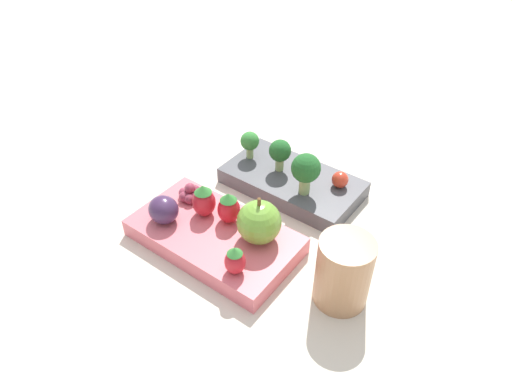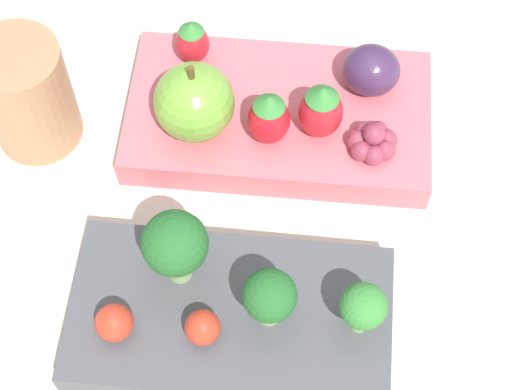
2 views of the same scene
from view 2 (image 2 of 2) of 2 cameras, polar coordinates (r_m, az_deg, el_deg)
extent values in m
plane|color=beige|center=(0.60, 0.63, -2.02)|extent=(4.00, 4.00, 0.00)
cube|color=#4C4C51|center=(0.56, -1.72, -8.26)|extent=(0.21, 0.13, 0.03)
cube|color=#DB6670|center=(0.63, 1.50, 5.21)|extent=(0.23, 0.14, 0.03)
cylinder|color=#93B770|center=(0.55, -5.17, -4.64)|extent=(0.02, 0.02, 0.03)
sphere|color=#236028|center=(0.52, -5.43, -3.23)|extent=(0.04, 0.04, 0.04)
cylinder|color=#93B770|center=(0.54, 0.89, -7.73)|extent=(0.01, 0.01, 0.02)
sphere|color=#236028|center=(0.51, 0.92, -6.72)|extent=(0.03, 0.03, 0.03)
cylinder|color=#93B770|center=(0.54, 6.93, -8.24)|extent=(0.01, 0.01, 0.02)
sphere|color=#388438|center=(0.52, 7.18, -7.37)|extent=(0.03, 0.03, 0.03)
sphere|color=red|center=(0.54, -9.43, -8.40)|extent=(0.02, 0.02, 0.02)
sphere|color=red|center=(0.53, -3.58, -8.81)|extent=(0.02, 0.02, 0.02)
sphere|color=#70A838|center=(0.59, -4.14, 6.18)|extent=(0.06, 0.06, 0.06)
cylinder|color=brown|center=(0.57, -4.34, 8.06)|extent=(0.00, 0.00, 0.01)
ellipsoid|color=red|center=(0.64, -4.26, 10.02)|extent=(0.03, 0.03, 0.03)
cone|color=#388438|center=(0.63, -4.37, 11.08)|extent=(0.02, 0.02, 0.01)
ellipsoid|color=red|center=(0.59, 0.86, 5.01)|extent=(0.03, 0.03, 0.04)
cone|color=#388438|center=(0.58, 0.88, 6.24)|extent=(0.02, 0.02, 0.01)
ellipsoid|color=red|center=(0.60, 4.33, 5.49)|extent=(0.03, 0.03, 0.04)
cone|color=#388438|center=(0.58, 4.47, 6.78)|extent=(0.02, 0.02, 0.01)
ellipsoid|color=#42284C|center=(0.63, 7.69, 8.25)|extent=(0.04, 0.04, 0.04)
sphere|color=#93384C|center=(0.60, 6.80, 3.64)|extent=(0.02, 0.02, 0.02)
sphere|color=#93384C|center=(0.60, 7.06, 2.95)|extent=(0.02, 0.02, 0.02)
sphere|color=#93384C|center=(0.60, 7.86, 2.66)|extent=(0.02, 0.02, 0.02)
sphere|color=#93384C|center=(0.60, 8.58, 2.98)|extent=(0.02, 0.02, 0.02)
sphere|color=#93384C|center=(0.61, 8.68, 3.68)|extent=(0.02, 0.02, 0.02)
sphere|color=#93384C|center=(0.61, 8.09, 4.22)|extent=(0.02, 0.02, 0.02)
sphere|color=#93384C|center=(0.61, 7.26, 4.20)|extent=(0.02, 0.02, 0.02)
sphere|color=#93384C|center=(0.59, 7.88, 4.04)|extent=(0.02, 0.02, 0.02)
cylinder|color=tan|center=(0.63, -15.01, 6.45)|extent=(0.06, 0.06, 0.09)
camera|label=1|loc=(0.76, -30.53, 48.42)|focal=32.00mm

